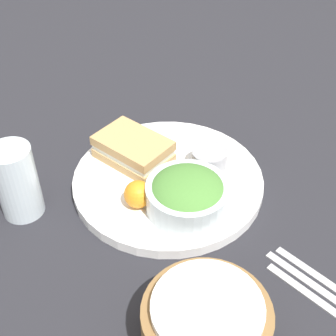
# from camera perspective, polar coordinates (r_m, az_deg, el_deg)

# --- Properties ---
(ground_plane) EXTENTS (4.00, 4.00, 0.00)m
(ground_plane) POSITION_cam_1_polar(r_m,az_deg,el_deg) (0.84, 0.00, -2.04)
(ground_plane) COLOR #232328
(plate) EXTENTS (0.34, 0.34, 0.02)m
(plate) POSITION_cam_1_polar(r_m,az_deg,el_deg) (0.84, 0.00, -1.55)
(plate) COLOR white
(plate) RESTS_ON ground_plane
(sandwich) EXTENTS (0.15, 0.11, 0.05)m
(sandwich) POSITION_cam_1_polar(r_m,az_deg,el_deg) (0.85, -4.26, 2.29)
(sandwich) COLOR tan
(sandwich) RESTS_ON plate
(salad_bowl) EXTENTS (0.14, 0.14, 0.06)m
(salad_bowl) POSITION_cam_1_polar(r_m,az_deg,el_deg) (0.75, 2.37, -3.19)
(salad_bowl) COLOR silver
(salad_bowl) RESTS_ON plate
(dressing_cup) EXTENTS (0.06, 0.06, 0.04)m
(dressing_cup) POSITION_cam_1_polar(r_m,az_deg,el_deg) (0.84, 5.04, 1.07)
(dressing_cup) COLOR #99999E
(dressing_cup) RESTS_ON plate
(orange_wedge) EXTENTS (0.05, 0.05, 0.05)m
(orange_wedge) POSITION_cam_1_polar(r_m,az_deg,el_deg) (0.76, -3.68, -3.21)
(orange_wedge) COLOR orange
(orange_wedge) RESTS_ON plate
(drink_glass) EXTENTS (0.07, 0.07, 0.13)m
(drink_glass) POSITION_cam_1_polar(r_m,az_deg,el_deg) (0.79, -17.96, -1.59)
(drink_glass) COLOR silver
(drink_glass) RESTS_ON ground_plane
(bread_basket) EXTENTS (0.16, 0.16, 0.09)m
(bread_basket) POSITION_cam_1_polar(r_m,az_deg,el_deg) (0.62, 4.62, -18.63)
(bread_basket) COLOR olive
(bread_basket) RESTS_ON ground_plane
(fork) EXTENTS (0.19, 0.07, 0.01)m
(fork) POSITION_cam_1_polar(r_m,az_deg,el_deg) (0.74, 19.62, -13.53)
(fork) COLOR #B2B2B7
(fork) RESTS_ON ground_plane
(knife) EXTENTS (0.20, 0.08, 0.01)m
(knife) POSITION_cam_1_polar(r_m,az_deg,el_deg) (0.72, 18.89, -14.40)
(knife) COLOR #B2B2B7
(knife) RESTS_ON ground_plane
(spoon) EXTENTS (0.17, 0.07, 0.01)m
(spoon) POSITION_cam_1_polar(r_m,az_deg,el_deg) (0.71, 18.13, -15.30)
(spoon) COLOR #B2B2B7
(spoon) RESTS_ON ground_plane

